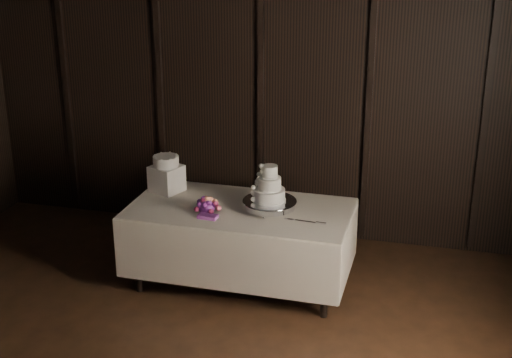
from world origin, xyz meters
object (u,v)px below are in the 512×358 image
at_px(cake_stand, 270,205).
at_px(wedding_cake, 267,187).
at_px(bouquet, 207,206).
at_px(display_table, 240,243).
at_px(small_cake, 166,161).
at_px(box_pedestal, 167,179).

relative_size(cake_stand, wedding_cake, 1.47).
height_order(wedding_cake, bouquet, wedding_cake).
xyz_separation_m(display_table, small_cake, (-0.78, 0.23, 0.64)).
relative_size(display_table, box_pedestal, 7.70).
height_order(cake_stand, small_cake, small_cake).
height_order(display_table, bouquet, bouquet).
relative_size(cake_stand, small_cake, 2.00).
bearing_deg(wedding_cake, small_cake, 160.73).
bearing_deg(box_pedestal, wedding_cake, -12.43).
xyz_separation_m(cake_stand, bouquet, (-0.52, -0.19, 0.01)).
height_order(wedding_cake, box_pedestal, wedding_cake).
bearing_deg(box_pedestal, cake_stand, -11.43).
distance_m(cake_stand, bouquet, 0.56).
relative_size(display_table, small_cake, 8.26).
distance_m(display_table, bouquet, 0.51).
bearing_deg(small_cake, cake_stand, -11.43).
xyz_separation_m(cake_stand, small_cake, (-1.05, 0.21, 0.25)).
bearing_deg(cake_stand, display_table, -175.97).
relative_size(display_table, cake_stand, 4.13).
xyz_separation_m(bouquet, small_cake, (-0.53, 0.40, 0.24)).
xyz_separation_m(wedding_cake, small_cake, (-1.03, 0.23, 0.08)).
distance_m(display_table, small_cake, 1.04).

